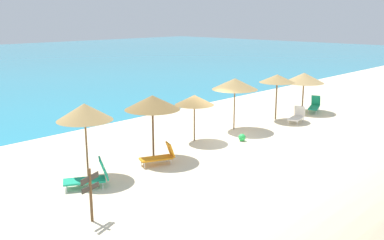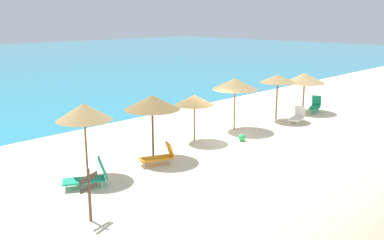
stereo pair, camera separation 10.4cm
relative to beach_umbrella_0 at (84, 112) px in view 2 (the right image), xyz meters
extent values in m
plane|color=beige|center=(7.46, -0.39, -2.60)|extent=(160.00, 160.00, 0.00)
cylinder|color=brown|center=(0.00, 0.00, -1.39)|extent=(0.07, 0.07, 2.42)
cone|color=#9E7F4C|center=(0.00, 0.00, 0.01)|extent=(2.16, 2.16, 0.66)
cylinder|color=brown|center=(3.30, -0.14, -1.42)|extent=(0.09, 0.09, 2.36)
cone|color=olive|center=(3.30, -0.14, -0.07)|extent=(2.44, 2.44, 0.62)
cylinder|color=brown|center=(6.55, 0.43, -1.60)|extent=(0.07, 0.07, 2.01)
cone|color=olive|center=(6.55, 0.43, -0.49)|extent=(1.97, 1.97, 0.50)
cylinder|color=brown|center=(9.75, 0.41, -1.40)|extent=(0.07, 0.07, 2.40)
cone|color=#9E7F4C|center=(9.75, 0.41, -0.04)|extent=(2.52, 2.52, 0.61)
cylinder|color=brown|center=(13.36, 0.05, -1.38)|extent=(0.09, 0.09, 2.43)
cone|color=#9E7F4C|center=(13.36, 0.05, -0.07)|extent=(2.14, 2.14, 0.48)
cylinder|color=brown|center=(16.55, 0.06, -1.57)|extent=(0.10, 0.10, 2.06)
cone|color=tan|center=(16.55, 0.06, -0.36)|extent=(2.61, 2.61, 0.66)
cube|color=white|center=(13.38, -1.36, -2.30)|extent=(1.42, 0.89, 0.07)
cube|color=white|center=(13.99, -1.23, -1.98)|extent=(0.29, 0.65, 0.64)
cylinder|color=silver|center=(12.78, -1.21, -2.47)|extent=(0.04, 0.04, 0.26)
cylinder|color=silver|center=(12.89, -1.74, -2.47)|extent=(0.04, 0.04, 0.26)
cylinder|color=silver|center=(13.87, -0.98, -2.47)|extent=(0.04, 0.04, 0.26)
cylinder|color=silver|center=(13.99, -1.50, -2.47)|extent=(0.04, 0.04, 0.26)
cube|color=#199972|center=(16.81, -0.65, -2.28)|extent=(1.65, 1.09, 0.07)
cube|color=#199972|center=(17.50, -0.39, -1.92)|extent=(0.46, 0.64, 0.69)
cylinder|color=silver|center=(16.11, -0.65, -2.46)|extent=(0.04, 0.04, 0.29)
cylinder|color=silver|center=(16.28, -1.11, -2.46)|extent=(0.04, 0.04, 0.29)
cylinder|color=silver|center=(17.34, -0.19, -2.46)|extent=(0.04, 0.04, 0.29)
cylinder|color=silver|center=(17.51, -0.65, -2.46)|extent=(0.04, 0.04, 0.29)
cube|color=#199972|center=(-0.77, -0.95, -2.32)|extent=(1.63, 1.34, 0.07)
cube|color=#199972|center=(-0.15, -1.31, -1.91)|extent=(0.61, 0.73, 0.80)
cylinder|color=silver|center=(-1.18, -0.38, -2.48)|extent=(0.04, 0.04, 0.25)
cylinder|color=silver|center=(-1.46, -0.86, -2.48)|extent=(0.04, 0.04, 0.25)
cylinder|color=silver|center=(-0.07, -1.04, -2.48)|extent=(0.04, 0.04, 0.25)
cylinder|color=silver|center=(-0.36, -1.52, -2.48)|extent=(0.04, 0.04, 0.25)
cube|color=orange|center=(2.74, -0.96, -2.31)|extent=(1.48, 1.07, 0.07)
cube|color=orange|center=(3.34, -1.21, -1.99)|extent=(0.46, 0.62, 0.62)
cylinder|color=silver|center=(2.30, -0.50, -2.47)|extent=(0.04, 0.04, 0.26)
cylinder|color=silver|center=(2.11, -0.94, -2.47)|extent=(0.04, 0.04, 0.26)
cylinder|color=silver|center=(3.37, -0.97, -2.47)|extent=(0.04, 0.04, 0.26)
cylinder|color=silver|center=(3.18, -1.41, -2.47)|extent=(0.04, 0.04, 0.26)
cylinder|color=brown|center=(-2.09, -3.43, -1.74)|extent=(0.09, 0.09, 1.72)
cube|color=#332D28|center=(-2.09, -3.43, -1.19)|extent=(0.80, 0.32, 0.18)
cube|color=#332D28|center=(-2.09, -3.43, -1.50)|extent=(0.71, 0.21, 0.16)
sphere|color=green|center=(8.17, -1.37, -2.41)|extent=(0.37, 0.37, 0.37)
camera|label=1|loc=(-8.85, -14.21, 3.59)|focal=40.69mm
camera|label=2|loc=(-8.77, -14.29, 3.59)|focal=40.69mm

